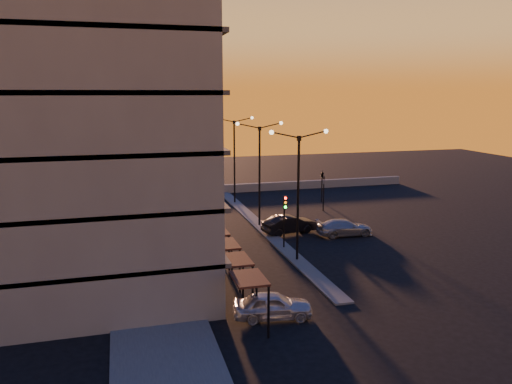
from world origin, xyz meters
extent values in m
plane|color=black|center=(0.00, 0.00, 0.00)|extent=(120.00, 120.00, 0.00)
cube|color=#52524F|center=(-10.50, 4.00, 0.06)|extent=(5.00, 40.00, 0.12)
cube|color=#52524F|center=(0.00, 10.00, 0.06)|extent=(1.20, 36.00, 0.12)
cube|color=slate|center=(2.00, 26.00, 0.50)|extent=(44.00, 0.50, 1.00)
cylinder|color=slate|center=(-14.00, 2.00, 12.50)|extent=(14.00, 14.00, 25.00)
cube|color=slate|center=(-14.00, -3.00, 12.50)|extent=(14.00, 10.00, 25.00)
cylinder|color=black|center=(-14.00, 2.00, 1.60)|extent=(14.16, 14.16, 2.40)
cube|color=black|center=(-6.80, -2.00, 3.60)|extent=(0.15, 3.20, 1.20)
cylinder|color=black|center=(0.00, 0.00, 4.50)|extent=(0.18, 0.18, 9.00)
cube|color=black|center=(0.00, 0.00, 8.90)|extent=(0.25, 0.25, 0.35)
sphere|color=#FFE5B2|center=(-2.00, 0.00, 9.35)|extent=(0.32, 0.32, 0.32)
sphere|color=#FFE5B2|center=(2.00, 0.00, 9.35)|extent=(0.32, 0.32, 0.32)
cylinder|color=black|center=(0.00, 10.00, 4.50)|extent=(0.18, 0.18, 9.00)
cube|color=black|center=(0.00, 10.00, 8.90)|extent=(0.25, 0.25, 0.35)
sphere|color=#FFE5B2|center=(-2.00, 10.00, 9.35)|extent=(0.32, 0.32, 0.32)
sphere|color=#FFE5B2|center=(2.00, 10.00, 9.35)|extent=(0.32, 0.32, 0.32)
cylinder|color=black|center=(0.00, 20.00, 4.50)|extent=(0.18, 0.18, 9.00)
cube|color=black|center=(0.00, 20.00, 8.90)|extent=(0.25, 0.25, 0.35)
sphere|color=#FFE5B2|center=(-2.00, 20.00, 9.35)|extent=(0.32, 0.32, 0.32)
sphere|color=#FFE5B2|center=(2.00, 20.00, 9.35)|extent=(0.32, 0.32, 0.32)
cylinder|color=black|center=(0.00, 3.00, 1.60)|extent=(0.12, 0.12, 3.20)
cube|color=black|center=(0.00, 2.82, 3.75)|extent=(0.28, 0.16, 1.00)
sphere|color=#FF0C05|center=(0.00, 2.72, 4.10)|extent=(0.20, 0.20, 0.20)
sphere|color=orange|center=(0.00, 2.72, 3.75)|extent=(0.20, 0.20, 0.20)
sphere|color=#0CFF26|center=(0.00, 2.72, 3.40)|extent=(0.20, 0.20, 0.20)
cylinder|color=black|center=(8.00, 14.00, 1.40)|extent=(0.12, 0.12, 2.80)
imported|color=black|center=(8.00, 14.00, 3.20)|extent=(0.13, 0.16, 0.80)
cylinder|color=black|center=(9.50, 18.00, 1.40)|extent=(0.12, 0.12, 2.80)
imported|color=black|center=(9.50, 18.00, 3.20)|extent=(0.42, 1.99, 0.80)
imported|color=#B6B8BF|center=(-4.51, -8.51, 0.73)|extent=(4.50, 2.40, 1.46)
imported|color=black|center=(1.88, 7.09, 0.79)|extent=(5.02, 2.52, 1.58)
imported|color=#9EA1A6|center=(6.19, 5.13, 0.70)|extent=(4.94, 2.31, 1.40)
camera|label=1|loc=(-12.12, -32.55, 11.99)|focal=35.00mm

